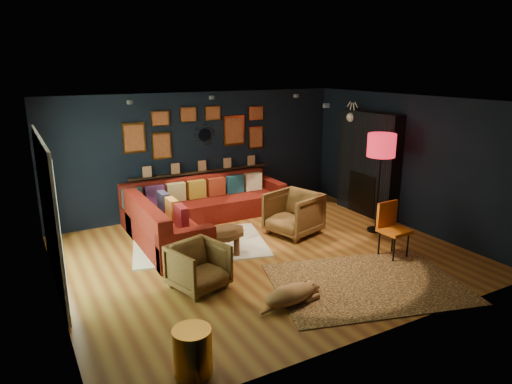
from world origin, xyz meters
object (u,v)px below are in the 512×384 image
armchair_left (198,264)px  orange_chair (391,225)px  pouf (185,234)px  floor_lamp (381,149)px  sectional (191,213)px  coffee_table (224,236)px  armchair_right (293,211)px  dog (290,291)px  gold_stool (192,351)px

armchair_left → orange_chair: (3.30, -0.45, 0.18)m
pouf → armchair_left: armchair_left is taller
armchair_left → floor_lamp: floor_lamp is taller
sectional → coffee_table: 1.53m
armchair_right → dog: (-1.52, -2.23, -0.26)m
armchair_left → gold_stool: armchair_left is taller
sectional → gold_stool: (-1.59, -4.16, -0.06)m
dog → gold_stool: bearing=-163.2°
gold_stool → floor_lamp: bearing=26.1°
armchair_right → floor_lamp: 2.01m
gold_stool → orange_chair: (4.08, 1.30, 0.29)m
sectional → armchair_left: sectional is taller
pouf → floor_lamp: bearing=-19.0°
floor_lamp → dog: (-3.02, -1.58, -1.43)m
pouf → coffee_table: bearing=-65.4°
armchair_left → floor_lamp: size_ratio=0.39×
coffee_table → pouf: 0.97m
gold_stool → floor_lamp: (4.70, 2.30, 1.37)m
coffee_table → dog: bearing=-87.6°
armchair_right → gold_stool: (-3.20, -2.95, -0.19)m
coffee_table → floor_lamp: floor_lamp is taller
gold_stool → floor_lamp: 5.41m
coffee_table → pouf: bearing=114.6°
floor_lamp → orange_chair: bearing=-122.0°
sectional → floor_lamp: 3.85m
coffee_table → gold_stool: gold_stool is taller
coffee_table → armchair_left: size_ratio=1.36×
gold_stool → floor_lamp: size_ratio=0.27×
sectional → floor_lamp: floor_lamp is taller
armchair_left → armchair_right: 2.71m
orange_chair → floor_lamp: 1.59m
gold_stool → orange_chair: 4.29m
pouf → armchair_left: (-0.43, -1.75, 0.19)m
gold_stool → floor_lamp: floor_lamp is taller
sectional → dog: (0.09, -3.44, -0.13)m
pouf → gold_stool: size_ratio=0.89×
pouf → dog: size_ratio=0.41×
pouf → armchair_right: 2.09m
armchair_right → gold_stool: armchair_right is taller
sectional → floor_lamp: (3.11, -1.86, 1.30)m
armchair_left → sectional: bearing=54.4°
coffee_table → armchair_right: size_ratio=1.12×
armchair_left → pouf: bearing=59.3°
armchair_left → orange_chair: orange_chair is taller
coffee_table → dog: (0.08, -1.92, -0.17)m
sectional → gold_stool: 4.45m
coffee_table → orange_chair: 2.82m
coffee_table → sectional: bearing=90.5°
armchair_left → orange_chair: 3.34m
orange_chair → floor_lamp: floor_lamp is taller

